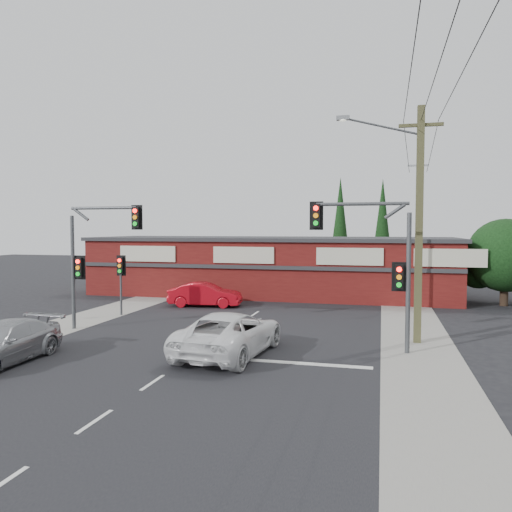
% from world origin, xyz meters
% --- Properties ---
extents(ground, '(120.00, 120.00, 0.00)m').
position_xyz_m(ground, '(0.00, 0.00, 0.00)').
color(ground, black).
rests_on(ground, ground).
extents(road_strip, '(14.00, 70.00, 0.01)m').
position_xyz_m(road_strip, '(0.00, 5.00, 0.01)').
color(road_strip, black).
rests_on(road_strip, ground).
extents(verge_left, '(3.00, 70.00, 0.02)m').
position_xyz_m(verge_left, '(-8.50, 5.00, 0.01)').
color(verge_left, gray).
rests_on(verge_left, ground).
extents(verge_right, '(3.00, 70.00, 0.02)m').
position_xyz_m(verge_right, '(8.50, 5.00, 0.01)').
color(verge_right, gray).
rests_on(verge_right, ground).
extents(stop_line, '(6.50, 0.35, 0.01)m').
position_xyz_m(stop_line, '(3.50, -1.50, 0.01)').
color(stop_line, silver).
rests_on(stop_line, ground).
extents(white_suv, '(3.33, 6.22, 1.66)m').
position_xyz_m(white_suv, '(1.32, -0.85, 0.83)').
color(white_suv, white).
rests_on(white_suv, ground).
extents(silver_suv, '(2.09, 5.12, 1.48)m').
position_xyz_m(silver_suv, '(-6.30, -4.12, 0.74)').
color(silver_suv, '#A5A7AB').
rests_on(silver_suv, ground).
extents(red_sedan, '(4.68, 2.11, 1.49)m').
position_xyz_m(red_sedan, '(-3.70, 10.13, 0.74)').
color(red_sedan, '#B80B17').
rests_on(red_sedan, ground).
extents(lane_dashes, '(0.12, 27.86, 0.01)m').
position_xyz_m(lane_dashes, '(0.00, -4.87, 0.02)').
color(lane_dashes, silver).
rests_on(lane_dashes, ground).
extents(shop_building, '(27.30, 8.40, 4.22)m').
position_xyz_m(shop_building, '(-0.99, 16.99, 2.13)').
color(shop_building, '#511110').
rests_on(shop_building, ground).
extents(tree_cluster, '(5.90, 5.10, 5.50)m').
position_xyz_m(tree_cluster, '(14.69, 15.44, 2.90)').
color(tree_cluster, '#2D2116').
rests_on(tree_cluster, ground).
extents(conifer_near, '(1.80, 1.80, 9.25)m').
position_xyz_m(conifer_near, '(3.50, 24.00, 5.48)').
color(conifer_near, '#2D2116').
rests_on(conifer_near, ground).
extents(conifer_far, '(1.80, 1.80, 9.25)m').
position_xyz_m(conifer_far, '(7.00, 26.00, 5.48)').
color(conifer_far, '#2D2116').
rests_on(conifer_far, ground).
extents(traffic_mast_left, '(3.77, 0.27, 5.97)m').
position_xyz_m(traffic_mast_left, '(-6.43, 2.00, 3.93)').
color(traffic_mast_left, '#47494C').
rests_on(traffic_mast_left, ground).
extents(traffic_mast_right, '(3.96, 0.27, 5.97)m').
position_xyz_m(traffic_mast_right, '(6.86, 1.00, 3.95)').
color(traffic_mast_right, '#47494C').
rests_on(traffic_mast_right, ground).
extents(pedestal_signal, '(0.55, 0.27, 3.38)m').
position_xyz_m(pedestal_signal, '(-7.20, 6.01, 2.41)').
color(pedestal_signal, '#47494C').
rests_on(pedestal_signal, ground).
extents(utility_pole, '(4.38, 0.59, 10.00)m').
position_xyz_m(utility_pole, '(8.36, 2.99, 5.40)').
color(utility_pole, brown).
rests_on(utility_pole, ground).
extents(steel_pole, '(1.20, 0.16, 9.00)m').
position_xyz_m(steel_pole, '(9.00, 12.00, 4.70)').
color(steel_pole, gray).
rests_on(steel_pole, ground).
extents(power_lines, '(2.01, 29.00, 1.22)m').
position_xyz_m(power_lines, '(8.47, -2.47, 9.04)').
color(power_lines, black).
rests_on(power_lines, ground).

